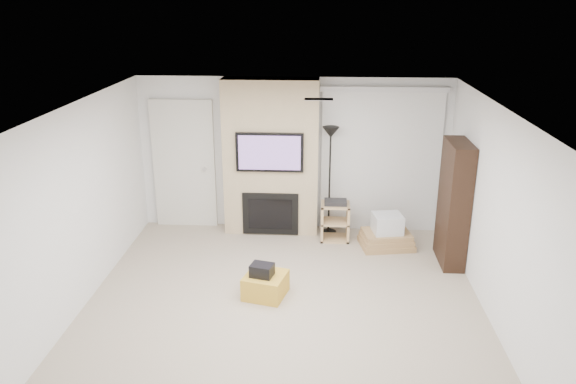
# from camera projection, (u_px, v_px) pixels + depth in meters

# --- Properties ---
(floor) EXTENTS (5.00, 5.50, 0.00)m
(floor) POSITION_uv_depth(u_px,v_px,m) (282.00, 312.00, 6.92)
(floor) COLOR #B1A18C
(floor) RESTS_ON ground
(ceiling) EXTENTS (5.00, 5.50, 0.00)m
(ceiling) POSITION_uv_depth(u_px,v_px,m) (282.00, 112.00, 6.09)
(ceiling) COLOR white
(ceiling) RESTS_ON wall_back
(wall_back) EXTENTS (5.00, 0.00, 2.50)m
(wall_back) POSITION_uv_depth(u_px,v_px,m) (294.00, 155.00, 9.10)
(wall_back) COLOR white
(wall_back) RESTS_ON ground
(wall_front) EXTENTS (5.00, 0.00, 2.50)m
(wall_front) POSITION_uv_depth(u_px,v_px,m) (255.00, 366.00, 3.92)
(wall_front) COLOR white
(wall_front) RESTS_ON ground
(wall_left) EXTENTS (0.00, 5.50, 2.50)m
(wall_left) POSITION_uv_depth(u_px,v_px,m) (72.00, 214.00, 6.65)
(wall_left) COLOR white
(wall_left) RESTS_ON ground
(wall_right) EXTENTS (0.00, 5.50, 2.50)m
(wall_right) POSITION_uv_depth(u_px,v_px,m) (501.00, 223.00, 6.37)
(wall_right) COLOR white
(wall_right) RESTS_ON ground
(hvac_vent) EXTENTS (0.35, 0.18, 0.01)m
(hvac_vent) POSITION_uv_depth(u_px,v_px,m) (319.00, 99.00, 6.83)
(hvac_vent) COLOR silver
(hvac_vent) RESTS_ON ceiling
(ottoman) EXTENTS (0.61, 0.61, 0.30)m
(ottoman) POSITION_uv_depth(u_px,v_px,m) (265.00, 285.00, 7.26)
(ottoman) COLOR gold
(ottoman) RESTS_ON floor
(black_bag) EXTENTS (0.33, 0.28, 0.16)m
(black_bag) POSITION_uv_depth(u_px,v_px,m) (262.00, 270.00, 7.16)
(black_bag) COLOR black
(black_bag) RESTS_ON ottoman
(fireplace_wall) EXTENTS (1.50, 0.47, 2.50)m
(fireplace_wall) POSITION_uv_depth(u_px,v_px,m) (271.00, 159.00, 8.92)
(fireplace_wall) COLOR tan
(fireplace_wall) RESTS_ON floor
(entry_door) EXTENTS (1.02, 0.11, 2.14)m
(entry_door) POSITION_uv_depth(u_px,v_px,m) (184.00, 165.00, 9.23)
(entry_door) COLOR silver
(entry_door) RESTS_ON floor
(vertical_blinds) EXTENTS (1.98, 0.10, 2.37)m
(vertical_blinds) POSITION_uv_depth(u_px,v_px,m) (381.00, 155.00, 8.97)
(vertical_blinds) COLOR silver
(vertical_blinds) RESTS_ON floor
(floor_lamp) EXTENTS (0.26, 0.26, 1.78)m
(floor_lamp) POSITION_uv_depth(u_px,v_px,m) (330.00, 151.00, 8.76)
(floor_lamp) COLOR black
(floor_lamp) RESTS_ON floor
(av_stand) EXTENTS (0.45, 0.38, 0.66)m
(av_stand) POSITION_uv_depth(u_px,v_px,m) (335.00, 219.00, 8.88)
(av_stand) COLOR tan
(av_stand) RESTS_ON floor
(box_stack) EXTENTS (0.87, 0.72, 0.53)m
(box_stack) POSITION_uv_depth(u_px,v_px,m) (387.00, 234.00, 8.67)
(box_stack) COLOR tan
(box_stack) RESTS_ON floor
(bookshelf) EXTENTS (0.30, 0.80, 1.80)m
(bookshelf) POSITION_uv_depth(u_px,v_px,m) (454.00, 204.00, 7.95)
(bookshelf) COLOR black
(bookshelf) RESTS_ON floor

